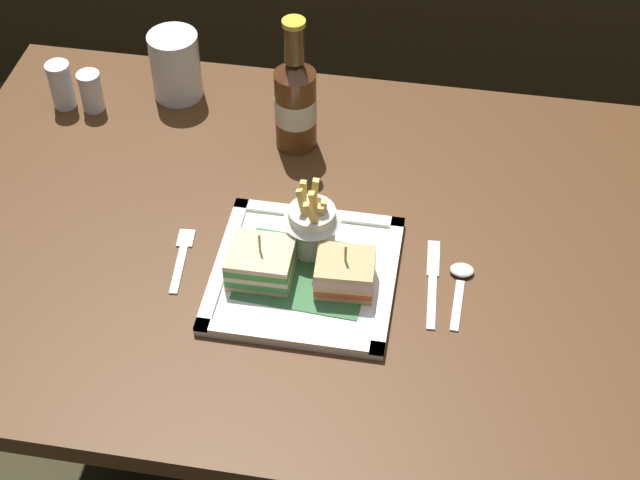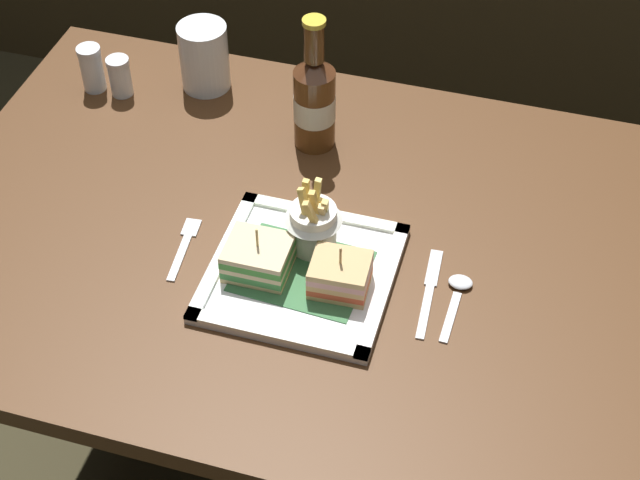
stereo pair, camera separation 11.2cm
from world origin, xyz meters
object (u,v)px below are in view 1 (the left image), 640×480
object	(u,v)px
dining_table	(334,296)
salt_shaker	(62,88)
water_glass	(176,70)
pepper_shaker	(91,93)
sandwich_half_right	(345,273)
fries_cup	(312,221)
spoon	(461,279)
sandwich_half_left	(261,263)
knife	(433,279)
fork	(182,256)
beer_bottle	(295,100)
square_plate	(305,275)

from	to	relation	value
dining_table	salt_shaker	bearing A→B (deg)	154.30
water_glass	pepper_shaker	xyz separation A→B (m)	(-0.13, -0.06, -0.02)
dining_table	sandwich_half_right	xyz separation A→B (m)	(0.03, -0.09, 0.16)
fries_cup	spoon	bearing A→B (deg)	-5.88
water_glass	pepper_shaker	bearing A→B (deg)	-154.37
sandwich_half_left	pepper_shaker	xyz separation A→B (m)	(-0.37, 0.34, -0.00)
fries_cup	water_glass	bearing A→B (deg)	131.41
dining_table	fries_cup	distance (m)	0.19
knife	pepper_shaker	xyz separation A→B (m)	(-0.61, 0.30, 0.03)
dining_table	sandwich_half_right	size ratio (longest dim) A/B	14.99
knife	pepper_shaker	size ratio (longest dim) A/B	2.38
fork	salt_shaker	distance (m)	0.43
pepper_shaker	dining_table	bearing A→B (deg)	-28.18
fork	salt_shaker	bearing A→B (deg)	132.96
fork	pepper_shaker	world-z (taller)	pepper_shaker
beer_bottle	square_plate	bearing A→B (deg)	-77.08
sandwich_half_right	beer_bottle	bearing A→B (deg)	112.62
salt_shaker	pepper_shaker	size ratio (longest dim) A/B	1.18
water_glass	salt_shaker	xyz separation A→B (m)	(-0.18, -0.06, -0.01)
beer_bottle	spoon	bearing A→B (deg)	-42.16
pepper_shaker	knife	bearing A→B (deg)	-26.13
square_plate	fork	size ratio (longest dim) A/B	2.02
spoon	salt_shaker	bearing A→B (deg)	157.21
salt_shaker	pepper_shaker	world-z (taller)	salt_shaker
water_glass	pepper_shaker	distance (m)	0.15
dining_table	spoon	bearing A→B (deg)	-14.39
fork	fries_cup	bearing A→B (deg)	12.97
beer_bottle	fork	distance (m)	0.32
square_plate	spoon	world-z (taller)	square_plate
water_glass	knife	distance (m)	0.60
square_plate	pepper_shaker	xyz separation A→B (m)	(-0.43, 0.32, 0.03)
pepper_shaker	fork	bearing A→B (deg)	-52.53
sandwich_half_left	spoon	xyz separation A→B (m)	(0.28, 0.04, -0.03)
salt_shaker	pepper_shaker	distance (m)	0.05
dining_table	salt_shaker	distance (m)	0.59
salt_shaker	fork	bearing A→B (deg)	-47.04
sandwich_half_left	water_glass	xyz separation A→B (m)	(-0.23, 0.40, 0.02)
beer_bottle	fork	xyz separation A→B (m)	(-0.12, -0.28, -0.09)
spoon	fork	bearing A→B (deg)	-177.13
water_glass	fork	world-z (taller)	water_glass
sandwich_half_right	fries_cup	xyz separation A→B (m)	(-0.06, 0.07, 0.03)
knife	salt_shaker	xyz separation A→B (m)	(-0.66, 0.30, 0.04)
sandwich_half_left	spoon	distance (m)	0.29
fork	salt_shaker	xyz separation A→B (m)	(-0.29, 0.31, 0.04)
dining_table	knife	world-z (taller)	knife
sandwich_half_left	water_glass	size ratio (longest dim) A/B	0.77
fork	pepper_shaker	distance (m)	0.40
sandwich_half_left	knife	distance (m)	0.25
water_glass	spoon	world-z (taller)	water_glass
water_glass	sandwich_half_right	bearing A→B (deg)	-48.61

